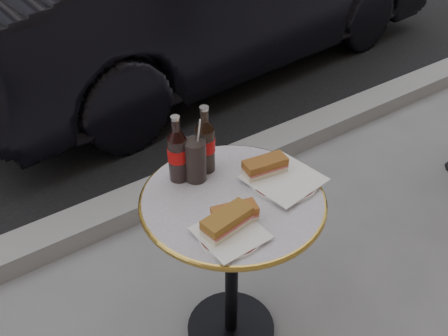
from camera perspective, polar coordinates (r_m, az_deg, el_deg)
ground at (r=2.19m, az=0.79°, el=-18.07°), size 80.00×80.00×0.00m
curb at (r=2.70m, az=-10.45°, el=-4.19°), size 40.00×0.20×0.12m
bistro_table at (r=1.90m, az=0.88°, el=-11.73°), size 0.62×0.62×0.73m
plate_left at (r=1.51m, az=0.74°, el=-7.62°), size 0.22×0.22×0.01m
plate_right at (r=1.72m, az=6.82°, el=-1.40°), size 0.25×0.25×0.01m
sandwich_left_a at (r=1.50m, az=0.35°, el=-6.21°), size 0.17×0.10×0.06m
sandwich_left_b at (r=1.53m, az=1.23°, el=-5.34°), size 0.15×0.10×0.05m
sandwich_right at (r=1.72m, az=4.70°, el=0.14°), size 0.16×0.09×0.05m
cola_bottle_left at (r=1.66m, az=-5.37°, el=2.23°), size 0.09×0.09×0.25m
cola_bottle_right at (r=1.69m, az=-2.19°, el=3.32°), size 0.09×0.09×0.25m
cola_glass at (r=1.68m, az=-3.30°, el=0.90°), size 0.10×0.10×0.16m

